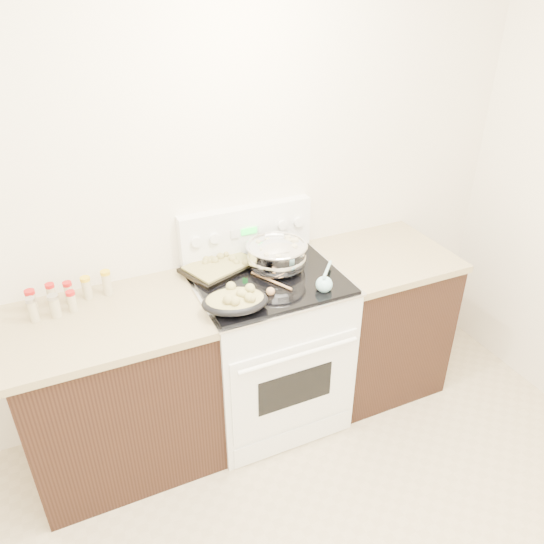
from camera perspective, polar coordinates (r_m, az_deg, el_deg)
room_shell at (r=1.17m, az=12.25°, el=-4.51°), size 4.10×3.60×2.75m
counter_left at (r=2.89m, az=-16.02°, el=-12.18°), size 0.93×0.67×0.92m
counter_right at (r=3.35m, az=11.06°, el=-4.90°), size 0.73×0.67×0.92m
kitchen_range at (r=3.02m, az=-0.43°, el=-7.90°), size 0.78×0.73×1.22m
mixing_bowl at (r=2.80m, az=0.52°, el=1.69°), size 0.33×0.33×0.19m
roasting_pan at (r=2.49m, az=-3.96°, el=-3.06°), size 0.36×0.28×0.11m
baking_sheet at (r=2.85m, az=-5.60°, el=0.75°), size 0.45×0.38×0.06m
wooden_spoon at (r=2.66m, az=-0.13°, el=-1.66°), size 0.14×0.24×0.04m
blue_ladle at (r=2.66m, az=5.66°, el=-1.16°), size 0.20×0.24×0.11m
spice_jars at (r=2.72m, az=-21.41°, el=-2.45°), size 0.40×0.16×0.13m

